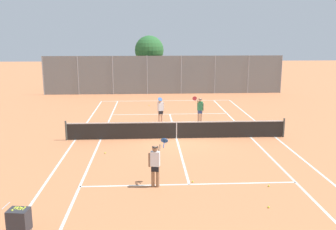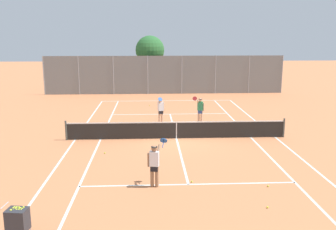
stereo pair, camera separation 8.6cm
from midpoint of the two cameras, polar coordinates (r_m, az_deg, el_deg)
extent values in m
plane|color=#CC7A4C|center=(20.52, 1.41, -3.61)|extent=(120.00, 120.00, 0.00)
cube|color=silver|center=(32.11, -0.15, 2.20)|extent=(11.00, 0.10, 0.01)
cube|color=silver|center=(20.85, -13.87, -3.70)|extent=(0.10, 23.80, 0.01)
cube|color=silver|center=(21.62, 16.13, -3.26)|extent=(0.10, 23.80, 0.01)
cube|color=silver|center=(20.63, -10.13, -3.70)|extent=(0.10, 23.80, 0.01)
cube|color=silver|center=(21.22, 12.62, -3.36)|extent=(0.10, 23.80, 0.01)
cube|color=silver|center=(14.49, 3.30, -10.51)|extent=(8.26, 0.10, 0.01)
cube|color=silver|center=(26.72, 0.40, 0.14)|extent=(8.26, 0.10, 0.01)
cube|color=silver|center=(20.52, 1.41, -3.60)|extent=(0.10, 12.80, 0.01)
cylinder|color=#474C47|center=(20.81, -15.16, -2.29)|extent=(0.10, 0.10, 1.07)
cylinder|color=#474C47|center=(21.64, 17.34, -1.87)|extent=(0.10, 0.10, 1.07)
cube|color=black|center=(20.39, 1.42, -2.35)|extent=(11.90, 0.02, 0.89)
cube|color=white|center=(20.28, 1.42, -1.11)|extent=(11.90, 0.03, 0.06)
cube|color=white|center=(20.40, 1.42, -2.40)|extent=(0.05, 0.03, 0.89)
cube|color=#2D2D33|center=(11.60, -21.75, -14.62)|extent=(0.61, 0.51, 0.64)
cylinder|color=#B7B7BC|center=(11.82, -20.03, -16.00)|extent=(0.02, 0.02, 0.16)
cylinder|color=#B7B7BC|center=(12.03, -22.29, -15.66)|extent=(0.02, 0.02, 0.16)
cylinder|color=#B7B7BC|center=(11.57, -23.46, -12.53)|extent=(0.08, 0.44, 0.02)
sphere|color=#D1DB33|center=(11.63, -22.16, -12.90)|extent=(0.07, 0.07, 0.07)
sphere|color=#D1DB33|center=(11.59, -21.88, -12.94)|extent=(0.07, 0.07, 0.07)
sphere|color=#D1DB33|center=(11.56, -21.57, -12.98)|extent=(0.07, 0.07, 0.07)
sphere|color=#D1DB33|center=(11.55, -21.27, -13.10)|extent=(0.07, 0.07, 0.07)
sphere|color=#D1DB33|center=(11.51, -20.95, -13.02)|extent=(0.07, 0.07, 0.07)
sphere|color=#D1DB33|center=(11.58, -22.33, -13.03)|extent=(0.07, 0.07, 0.07)
sphere|color=#D1DB33|center=(11.54, -22.03, -13.08)|extent=(0.07, 0.07, 0.07)
sphere|color=#D1DB33|center=(11.52, -21.73, -13.20)|extent=(0.07, 0.07, 0.07)
sphere|color=#D1DB33|center=(11.49, -21.44, -13.07)|extent=(0.07, 0.07, 0.07)
sphere|color=#D1DB33|center=(11.46, -21.14, -13.22)|extent=(0.07, 0.07, 0.07)
sphere|color=#D1DB33|center=(11.53, -22.46, -13.26)|extent=(0.07, 0.07, 0.07)
sphere|color=#D1DB33|center=(11.50, -22.23, -13.30)|extent=(0.07, 0.07, 0.07)
sphere|color=#D1DB33|center=(11.47, -21.87, -13.29)|extent=(0.07, 0.07, 0.07)
sphere|color=#D1DB33|center=(11.45, -21.59, -13.28)|extent=(0.07, 0.07, 0.07)
sphere|color=#D1DB33|center=(11.41, -21.25, -13.39)|extent=(0.07, 0.07, 0.07)
sphere|color=#D1DB33|center=(11.46, -22.64, -13.25)|extent=(0.07, 0.07, 0.07)
cylinder|color=#936B4C|center=(14.14, -2.27, -9.30)|extent=(0.13, 0.13, 0.82)
cylinder|color=#936B4C|center=(14.11, -1.55, -9.34)|extent=(0.13, 0.13, 0.82)
cube|color=black|center=(14.01, -1.92, -8.07)|extent=(0.31, 0.24, 0.24)
cube|color=white|center=(13.89, -1.93, -6.67)|extent=(0.37, 0.27, 0.56)
sphere|color=#936B4C|center=(13.77, -1.94, -5.14)|extent=(0.22, 0.22, 0.22)
cylinder|color=black|center=(13.75, -1.94, -4.87)|extent=(0.23, 0.23, 0.02)
cylinder|color=#936B4C|center=(13.95, -2.82, -6.85)|extent=(0.08, 0.08, 0.52)
cylinder|color=#936B4C|center=(13.90, -1.30, -5.39)|extent=(0.18, 0.46, 0.35)
cylinder|color=#1E4C99|center=(14.08, -0.58, -4.48)|extent=(0.08, 0.25, 0.22)
cylinder|color=#1E4C99|center=(14.16, -0.50, -3.92)|extent=(0.32, 0.25, 0.23)
cylinder|color=#D8A884|center=(23.95, -0.82, -0.28)|extent=(0.13, 0.13, 0.82)
cylinder|color=#D8A884|center=(23.88, -1.21, -0.32)|extent=(0.13, 0.13, 0.82)
cube|color=black|center=(23.85, -1.02, 0.47)|extent=(0.33, 0.27, 0.24)
cube|color=white|center=(23.78, -1.02, 1.32)|extent=(0.39, 0.31, 0.56)
sphere|color=#D8A884|center=(23.70, -1.02, 2.25)|extent=(0.22, 0.22, 0.22)
cylinder|color=black|center=(23.69, -1.02, 2.41)|extent=(0.23, 0.23, 0.02)
cylinder|color=#D8A884|center=(23.88, -0.54, 1.23)|extent=(0.08, 0.08, 0.52)
cylinder|color=#D8A884|center=(23.54, -1.17, 1.93)|extent=(0.25, 0.45, 0.35)
cylinder|color=#1E4C99|center=(23.23, -1.21, 2.19)|extent=(0.12, 0.24, 0.22)
cylinder|color=#1E4C99|center=(23.10, -1.09, 2.42)|extent=(0.33, 0.29, 0.23)
cylinder|color=#D8A884|center=(24.11, 5.22, -0.24)|extent=(0.13, 0.13, 0.82)
cylinder|color=#D8A884|center=(24.15, 4.80, -0.22)|extent=(0.13, 0.13, 0.82)
cube|color=#334C8C|center=(24.06, 5.03, 0.54)|extent=(0.32, 0.26, 0.24)
cube|color=#338C59|center=(23.99, 5.04, 1.38)|extent=(0.39, 0.30, 0.56)
sphere|color=#D8A884|center=(23.92, 5.06, 2.29)|extent=(0.22, 0.22, 0.22)
cylinder|color=black|center=(23.91, 5.06, 2.45)|extent=(0.23, 0.23, 0.02)
cylinder|color=#D8A884|center=(23.96, 5.56, 1.21)|extent=(0.08, 0.08, 0.52)
cylinder|color=#D8A884|center=(23.83, 4.69, 2.02)|extent=(0.22, 0.46, 0.35)
cylinder|color=maroon|center=(23.57, 4.26, 2.31)|extent=(0.11, 0.25, 0.22)
cylinder|color=maroon|center=(23.44, 4.20, 2.53)|extent=(0.33, 0.28, 0.23)
sphere|color=#D1DB33|center=(18.23, -9.48, -5.72)|extent=(0.07, 0.07, 0.07)
sphere|color=#D1DB33|center=(14.68, 3.82, -10.08)|extent=(0.07, 0.07, 0.07)
sphere|color=#D1DB33|center=(29.84, -2.76, 1.47)|extent=(0.07, 0.07, 0.07)
sphere|color=#D1DB33|center=(14.74, 15.16, -10.40)|extent=(0.07, 0.07, 0.07)
sphere|color=#D1DB33|center=(13.08, 15.11, -13.41)|extent=(0.07, 0.07, 0.07)
cylinder|color=gray|center=(36.97, -18.35, 5.74)|extent=(0.08, 0.08, 3.63)
cylinder|color=gray|center=(36.24, -13.39, 5.91)|extent=(0.08, 0.08, 3.63)
cylinder|color=gray|center=(35.79, -8.27, 6.04)|extent=(0.08, 0.08, 3.63)
cylinder|color=gray|center=(35.63, -3.05, 6.12)|extent=(0.08, 0.08, 3.63)
cylinder|color=gray|center=(35.77, 2.16, 6.15)|extent=(0.08, 0.08, 3.63)
cylinder|color=gray|center=(36.19, 7.30, 6.13)|extent=(0.08, 0.08, 3.63)
cylinder|color=gray|center=(36.89, 12.28, 6.07)|extent=(0.08, 0.08, 3.63)
cylinder|color=gray|center=(37.86, 17.04, 5.96)|extent=(0.08, 0.08, 3.63)
cube|color=slate|center=(35.66, -0.44, 6.14)|extent=(22.64, 0.02, 3.59)
cylinder|color=brown|center=(37.82, -2.67, 6.03)|extent=(0.30, 0.30, 3.04)
sphere|color=#2D6B33|center=(37.63, -2.71, 9.85)|extent=(2.85, 2.85, 2.85)
sphere|color=#2D6B33|center=(37.42, -3.18, 9.29)|extent=(1.75, 1.75, 1.75)
camera|label=1|loc=(0.04, -89.89, 0.02)|focal=40.00mm
camera|label=2|loc=(0.04, 90.11, -0.02)|focal=40.00mm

